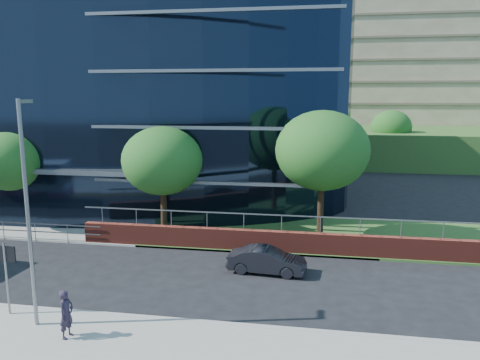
% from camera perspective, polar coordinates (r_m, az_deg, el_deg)
% --- Properties ---
extents(grass_verge, '(36.00, 8.00, 0.12)m').
position_cam_1_polar(grass_verge, '(29.70, 25.39, -6.71)').
color(grass_verge, '#2D511E').
rests_on(grass_verge, ground).
extents(glass_office, '(44.00, 23.10, 16.00)m').
position_cam_1_polar(glass_office, '(42.12, -18.69, 9.47)').
color(glass_office, black).
rests_on(glass_office, ground).
extents(retaining_wall, '(34.00, 0.40, 2.11)m').
position_cam_1_polar(retaining_wall, '(25.20, 18.91, -7.90)').
color(retaining_wall, maroon).
rests_on(retaining_wall, ground).
extents(apartment_block, '(60.00, 42.00, 30.00)m').
position_cam_1_polar(apartment_block, '(75.37, 22.50, 11.77)').
color(apartment_block, '#2D511E').
rests_on(apartment_block, ground).
extents(street_sign, '(0.85, 0.09, 2.80)m').
position_cam_1_polar(street_sign, '(19.56, -26.68, -9.02)').
color(street_sign, slate).
rests_on(street_sign, pavement_near).
extents(tree_far_b, '(4.29, 4.29, 6.05)m').
position_cam_1_polar(tree_far_b, '(32.20, -26.23, 2.06)').
color(tree_far_b, black).
rests_on(tree_far_b, ground).
extents(tree_far_c, '(4.62, 4.62, 6.51)m').
position_cam_1_polar(tree_far_c, '(27.08, -9.46, 2.30)').
color(tree_far_c, black).
rests_on(tree_far_c, ground).
extents(tree_far_d, '(5.28, 5.28, 7.44)m').
position_cam_1_polar(tree_far_d, '(26.52, 10.00, 3.54)').
color(tree_far_d, black).
rests_on(tree_far_d, ground).
extents(tree_dist_e, '(4.62, 4.62, 6.51)m').
position_cam_1_polar(tree_dist_e, '(57.05, 17.95, 6.13)').
color(tree_dist_e, black).
rests_on(tree_dist_e, ground).
extents(streetlight_east, '(0.15, 0.77, 8.00)m').
position_cam_1_polar(streetlight_east, '(17.64, -24.46, -3.13)').
color(streetlight_east, slate).
rests_on(streetlight_east, pavement_near).
extents(parked_car, '(3.76, 1.57, 1.21)m').
position_cam_1_polar(parked_car, '(22.30, 3.28, -9.75)').
color(parked_car, black).
rests_on(parked_car, ground).
extents(pedestrian, '(0.46, 0.65, 1.68)m').
position_cam_1_polar(pedestrian, '(17.40, -20.41, -15.06)').
color(pedestrian, '#261E2D').
rests_on(pedestrian, pavement_near).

